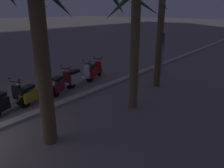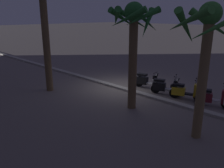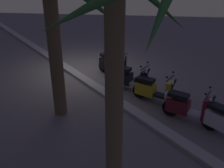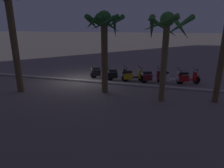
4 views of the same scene
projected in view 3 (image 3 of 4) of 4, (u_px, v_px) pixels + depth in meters
name	position (u px, v px, depth m)	size (l,w,h in m)	color
ground_plane	(79.00, 71.00, 11.37)	(200.00, 200.00, 0.00)	slate
curb_strip	(72.00, 72.00, 11.16)	(60.00, 0.36, 0.12)	#ADA89E
scooter_maroon_mid_front	(186.00, 107.00, 7.78)	(1.64, 0.83, 1.17)	black
scooter_yellow_tail_end	(153.00, 90.00, 8.79)	(1.69, 0.81, 1.17)	black
scooter_black_lead_nearest	(129.00, 79.00, 9.58)	(1.72, 0.81, 1.17)	black
scooter_black_far_back	(112.00, 65.00, 10.77)	(1.73, 0.65, 1.04)	black
palm_tree_mid_walkway	(113.00, 25.00, 4.03)	(2.55, 2.49, 4.68)	olive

